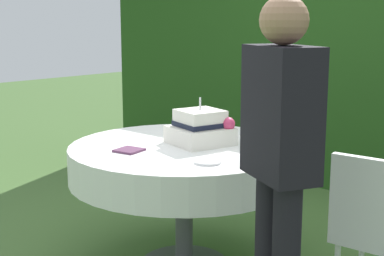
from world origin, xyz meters
name	(u,v)px	position (x,y,z in m)	size (l,w,h in m)	color
foliage_hedge	(359,46)	(0.00, 2.22, 1.27)	(5.75, 0.44, 2.54)	#234C19
cake_table	(184,163)	(0.00, 0.00, 0.66)	(1.36, 1.36, 0.77)	#4C4C51
wedding_cake	(201,129)	(0.05, 0.09, 0.86)	(0.40, 0.40, 0.28)	white
serving_plate_near	(208,162)	(0.38, -0.22, 0.77)	(0.14, 0.14, 0.01)	white
serving_plate_far	(249,134)	(0.11, 0.50, 0.77)	(0.13, 0.13, 0.01)	white
serving_plate_left	(171,129)	(-0.38, 0.28, 0.77)	(0.11, 0.11, 0.01)	white
napkin_stack	(129,150)	(-0.12, -0.33, 0.77)	(0.14, 0.14, 0.01)	#603856
garden_chair	(378,227)	(1.19, 0.07, 0.54)	(0.43, 0.43, 0.89)	white
standing_person	(280,159)	(0.97, -0.45, 0.93)	(0.41, 0.35, 1.60)	black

